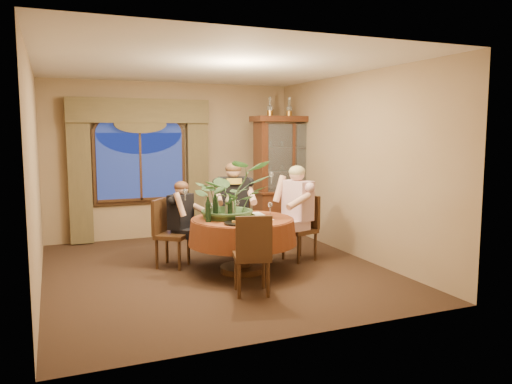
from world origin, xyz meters
name	(u,v)px	position (x,y,z in m)	size (l,w,h in m)	color
floor	(215,269)	(0.00, 0.00, 0.00)	(5.00, 5.00, 0.00)	black
wall_back	(173,160)	(0.00, 2.50, 1.40)	(4.50, 4.50, 0.00)	olive
wall_right	(354,166)	(2.25, 0.00, 1.40)	(5.00, 5.00, 0.00)	olive
ceiling	(213,66)	(0.00, 0.00, 2.80)	(5.00, 5.00, 0.00)	white
window	(141,167)	(-0.60, 2.43, 1.30)	(1.62, 0.10, 1.32)	navy
arched_transom	(139,123)	(-0.60, 2.43, 2.08)	(1.60, 0.06, 0.44)	navy
drapery_left	(80,176)	(-1.63, 2.38, 1.18)	(0.38, 0.14, 2.32)	#4B4128
drapery_right	(198,172)	(0.43, 2.38, 1.18)	(0.38, 0.14, 2.32)	#4B4128
swag_valance	(140,111)	(-0.60, 2.35, 2.28)	(2.45, 0.16, 0.42)	#4B4128
dining_table	(243,245)	(0.32, -0.25, 0.38)	(1.48, 1.48, 0.75)	maroon
china_cabinet	(289,176)	(1.99, 1.75, 1.10)	(1.36, 0.54, 2.20)	#371A10
oil_lamp_left	(270,106)	(1.61, 1.75, 2.37)	(0.11, 0.11, 0.34)	#A5722D
oil_lamp_center	(289,107)	(1.99, 1.75, 2.37)	(0.11, 0.11, 0.34)	#A5722D
oil_lamp_right	(308,107)	(2.37, 1.75, 2.37)	(0.11, 0.11, 0.34)	#A5722D
chair_right	(299,228)	(1.33, 0.02, 0.48)	(0.42, 0.42, 0.96)	black
chair_back_right	(238,223)	(0.64, 0.80, 0.48)	(0.42, 0.42, 0.96)	black
chair_back	(173,234)	(-0.51, 0.37, 0.48)	(0.42, 0.42, 0.96)	black
chair_front_left	(252,254)	(0.09, -1.16, 0.48)	(0.42, 0.42, 0.96)	black
person_pink	(298,213)	(1.31, 0.04, 0.71)	(0.51, 0.47, 1.43)	#D2A8B1
person_back	(181,223)	(-0.36, 0.49, 0.61)	(0.44, 0.40, 1.22)	black
person_scarf	(233,209)	(0.52, 0.68, 0.73)	(0.52, 0.48, 1.46)	black
stoneware_vase	(230,208)	(0.20, -0.08, 0.88)	(0.14, 0.14, 0.25)	tan
centerpiece_plant	(230,169)	(0.19, -0.10, 1.42)	(1.08, 1.20, 0.94)	#3A5C32
olive_bowl	(249,216)	(0.40, -0.28, 0.78)	(0.16, 0.16, 0.05)	#4A5A30
cheese_platter	(238,223)	(0.11, -0.64, 0.76)	(0.36, 0.36, 0.02)	black
wine_bottle_0	(228,207)	(0.12, -0.21, 0.92)	(0.07, 0.07, 0.33)	tan
wine_bottle_1	(215,205)	(0.00, -0.03, 0.92)	(0.07, 0.07, 0.33)	black
wine_bottle_2	(208,209)	(-0.20, -0.35, 0.92)	(0.07, 0.07, 0.33)	black
wine_bottle_3	(207,207)	(-0.15, -0.14, 0.92)	(0.07, 0.07, 0.33)	tan
wine_bottle_4	(215,208)	(-0.07, -0.25, 0.92)	(0.07, 0.07, 0.33)	black
wine_bottle_5	(230,208)	(0.10, -0.36, 0.92)	(0.07, 0.07, 0.33)	black
tasting_paper_0	(260,220)	(0.49, -0.47, 0.75)	(0.21, 0.30, 0.00)	white
tasting_paper_1	(255,214)	(0.60, -0.01, 0.75)	(0.21, 0.30, 0.00)	white
tasting_paper_2	(247,222)	(0.24, -0.59, 0.75)	(0.21, 0.30, 0.00)	white
wine_glass_person_pink	(270,208)	(0.79, -0.11, 0.84)	(0.07, 0.07, 0.18)	silver
wine_glass_person_back	(211,209)	(-0.02, 0.12, 0.84)	(0.07, 0.07, 0.18)	silver
wine_glass_person_scarf	(237,206)	(0.42, 0.23, 0.84)	(0.07, 0.07, 0.18)	silver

